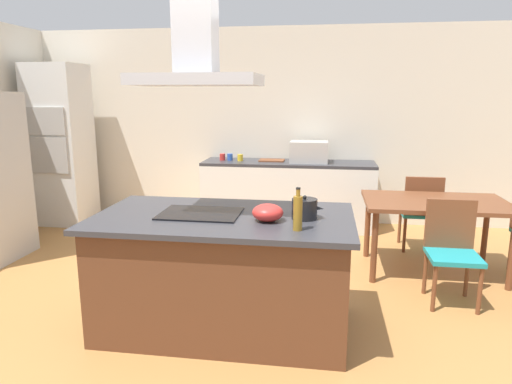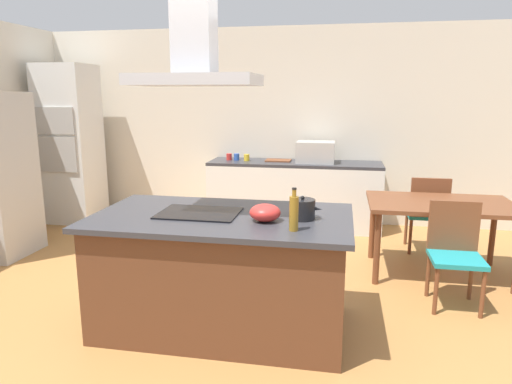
# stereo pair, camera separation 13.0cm
# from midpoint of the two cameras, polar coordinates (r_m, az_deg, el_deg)

# --- Properties ---
(ground) EXTENTS (16.00, 16.00, 0.00)m
(ground) POSITION_cam_midpoint_polar(r_m,az_deg,el_deg) (5.14, -0.97, -8.36)
(ground) COLOR #AD753D
(wall_back) EXTENTS (7.20, 0.10, 2.70)m
(wall_back) POSITION_cam_midpoint_polar(r_m,az_deg,el_deg) (6.56, 1.53, 8.17)
(wall_back) COLOR beige
(wall_back) RESTS_ON ground
(kitchen_island) EXTENTS (1.94, 1.10, 0.90)m
(kitchen_island) POSITION_cam_midpoint_polar(r_m,az_deg,el_deg) (3.60, -5.00, -9.78)
(kitchen_island) COLOR #59331E
(kitchen_island) RESTS_ON ground
(cooktop) EXTENTS (0.60, 0.44, 0.01)m
(cooktop) POSITION_cam_midpoint_polar(r_m,az_deg,el_deg) (3.51, -7.99, -2.66)
(cooktop) COLOR black
(cooktop) RESTS_ON kitchen_island
(tea_kettle) EXTENTS (0.24, 0.19, 0.17)m
(tea_kettle) POSITION_cam_midpoint_polar(r_m,az_deg,el_deg) (3.34, 4.96, -2.10)
(tea_kettle) COLOR black
(tea_kettle) RESTS_ON kitchen_island
(olive_oil_bottle) EXTENTS (0.06, 0.06, 0.29)m
(olive_oil_bottle) POSITION_cam_midpoint_polar(r_m,az_deg,el_deg) (3.04, 4.00, -2.53)
(olive_oil_bottle) COLOR olive
(olive_oil_bottle) RESTS_ON kitchen_island
(mixing_bowl) EXTENTS (0.22, 0.22, 0.12)m
(mixing_bowl) POSITION_cam_midpoint_polar(r_m,az_deg,el_deg) (3.28, 0.33, -2.57)
(mixing_bowl) COLOR red
(mixing_bowl) RESTS_ON kitchen_island
(back_counter) EXTENTS (2.32, 0.62, 0.90)m
(back_counter) POSITION_cam_midpoint_polar(r_m,az_deg,el_deg) (6.30, 3.40, -0.29)
(back_counter) COLOR silver
(back_counter) RESTS_ON ground
(countertop_microwave) EXTENTS (0.50, 0.38, 0.28)m
(countertop_microwave) POSITION_cam_midpoint_polar(r_m,az_deg,el_deg) (6.18, 6.00, 4.98)
(countertop_microwave) COLOR #B2AFAA
(countertop_microwave) RESTS_ON back_counter
(coffee_mug_red) EXTENTS (0.08, 0.08, 0.09)m
(coffee_mug_red) POSITION_cam_midpoint_polar(r_m,az_deg,el_deg) (6.38, -4.77, 4.36)
(coffee_mug_red) COLOR red
(coffee_mug_red) RESTS_ON back_counter
(coffee_mug_blue) EXTENTS (0.08, 0.08, 0.09)m
(coffee_mug_blue) POSITION_cam_midpoint_polar(r_m,az_deg,el_deg) (6.36, -3.85, 4.36)
(coffee_mug_blue) COLOR #2D56B2
(coffee_mug_blue) RESTS_ON back_counter
(coffee_mug_yellow) EXTENTS (0.08, 0.08, 0.09)m
(coffee_mug_yellow) POSITION_cam_midpoint_polar(r_m,az_deg,el_deg) (6.29, -2.57, 4.29)
(coffee_mug_yellow) COLOR gold
(coffee_mug_yellow) RESTS_ON back_counter
(cutting_board) EXTENTS (0.34, 0.24, 0.02)m
(cutting_board) POSITION_cam_midpoint_polar(r_m,az_deg,el_deg) (6.29, 1.38, 3.96)
(cutting_board) COLOR brown
(cutting_board) RESTS_ON back_counter
(wall_oven_stack) EXTENTS (0.70, 0.66, 2.20)m
(wall_oven_stack) POSITION_cam_midpoint_polar(r_m,az_deg,el_deg) (6.99, -23.56, 5.37)
(wall_oven_stack) COLOR silver
(wall_oven_stack) RESTS_ON ground
(dining_table) EXTENTS (1.40, 0.90, 0.75)m
(dining_table) POSITION_cam_midpoint_polar(r_m,az_deg,el_deg) (4.92, 20.72, -1.96)
(dining_table) COLOR brown
(dining_table) RESTS_ON ground
(chair_facing_island) EXTENTS (0.42, 0.42, 0.89)m
(chair_facing_island) POSITION_cam_midpoint_polar(r_m,az_deg,el_deg) (4.33, 22.36, -6.09)
(chair_facing_island) COLOR teal
(chair_facing_island) RESTS_ON ground
(chair_facing_back_wall) EXTENTS (0.42, 0.42, 0.89)m
(chair_facing_back_wall) POSITION_cam_midpoint_polar(r_m,az_deg,el_deg) (5.59, 19.21, -1.92)
(chair_facing_back_wall) COLOR teal
(chair_facing_back_wall) RESTS_ON ground
(range_hood) EXTENTS (0.90, 0.55, 0.78)m
(range_hood) POSITION_cam_midpoint_polar(r_m,az_deg,el_deg) (3.41, -8.59, 17.18)
(range_hood) COLOR #ADADB2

